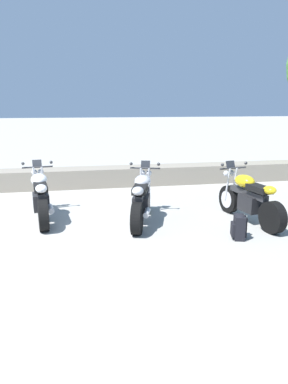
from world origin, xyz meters
The scene contains 5 objects.
stone_wall centered at (0.00, 4.80, 0.28)m, with size 36.00×0.80×0.55m, color gray.
motorcycle_white_near_left centered at (0.76, 1.80, 0.49)m, with size 0.72×2.06×1.18m.
motorcycle_silver_centre centered at (2.83, 1.24, 0.49)m, with size 0.90×2.02×1.18m.
motorcycle_yellow_far_right centered at (5.01, 0.86, 0.49)m, with size 0.77×2.06×1.18m.
rider_backpack centered at (4.38, -0.04, 0.24)m, with size 0.31×0.34×0.47m.
Camera 1 is at (1.54, -5.78, 2.40)m, focal length 33.57 mm.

